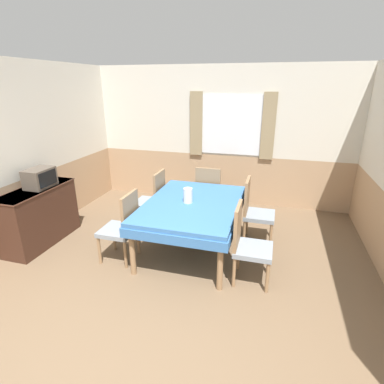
% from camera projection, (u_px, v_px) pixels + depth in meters
% --- Properties ---
extents(wall_back, '(5.30, 0.10, 2.60)m').
position_uv_depth(wall_back, '(221.00, 136.00, 5.73)').
color(wall_back, silver).
rests_on(wall_back, ground_plane).
extents(wall_left, '(0.05, 4.61, 2.60)m').
position_uv_depth(wall_left, '(29.00, 152.00, 4.45)').
color(wall_left, silver).
rests_on(wall_left, ground_plane).
extents(dining_table, '(1.29, 1.77, 0.73)m').
position_uv_depth(dining_table, '(193.00, 209.00, 4.15)').
color(dining_table, '#386BA8').
rests_on(dining_table, ground_plane).
extents(chair_left_far, '(0.44, 0.44, 0.96)m').
position_uv_depth(chair_left_far, '(153.00, 199.00, 4.86)').
color(chair_left_far, '#93704C').
rests_on(chair_left_far, ground_plane).
extents(chair_right_far, '(0.44, 0.44, 0.96)m').
position_uv_depth(chair_right_far, '(255.00, 209.00, 4.44)').
color(chair_right_far, '#93704C').
rests_on(chair_right_far, ground_plane).
extents(chair_right_near, '(0.44, 0.44, 0.96)m').
position_uv_depth(chair_right_near, '(247.00, 242.00, 3.52)').
color(chair_right_near, '#93704C').
rests_on(chair_right_near, ground_plane).
extents(chair_head_window, '(0.44, 0.44, 0.96)m').
position_uv_depth(chair_head_window, '(209.00, 192.00, 5.15)').
color(chair_head_window, '#93704C').
rests_on(chair_head_window, ground_plane).
extents(chair_left_near, '(0.44, 0.44, 0.96)m').
position_uv_depth(chair_left_near, '(123.00, 226.00, 3.94)').
color(chair_left_near, '#93704C').
rests_on(chair_left_near, ground_plane).
extents(sideboard, '(0.46, 1.20, 0.85)m').
position_uv_depth(sideboard, '(40.00, 215.00, 4.41)').
color(sideboard, '#3D2319').
rests_on(sideboard, ground_plane).
extents(tv, '(0.29, 0.41, 0.28)m').
position_uv_depth(tv, '(40.00, 178.00, 4.29)').
color(tv, '#51473D').
rests_on(tv, sideboard).
extents(vase, '(0.12, 0.12, 0.21)m').
position_uv_depth(vase, '(188.00, 195.00, 4.08)').
color(vase, silver).
rests_on(vase, dining_table).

